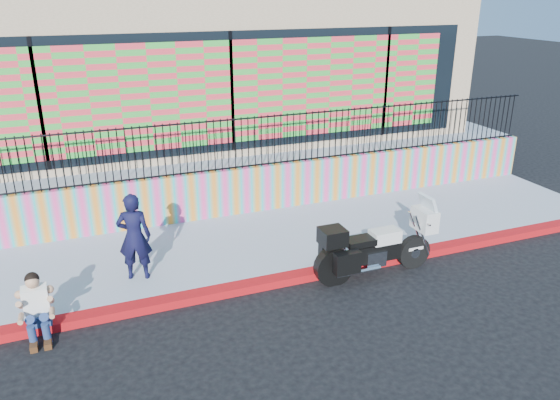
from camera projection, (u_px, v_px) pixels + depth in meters
name	position (u px, v px, depth m)	size (l,w,h in m)	color
ground	(299.00, 280.00, 10.30)	(90.00, 90.00, 0.00)	black
red_curb	(299.00, 276.00, 10.27)	(16.00, 0.30, 0.15)	#B50C12
sidewalk	(269.00, 241.00, 11.71)	(16.00, 3.00, 0.15)	#969FB4
mural_wall	(245.00, 190.00, 12.87)	(16.00, 0.20, 1.10)	#FF4396
metal_fence	(244.00, 143.00, 12.45)	(15.80, 0.04, 1.20)	black
elevated_platform	(196.00, 141.00, 17.32)	(16.00, 10.00, 1.25)	#969FB4
storefront_building	(193.00, 57.00, 16.19)	(14.00, 8.06, 4.00)	tan
police_motorcycle	(374.00, 246.00, 10.23)	(2.41, 0.80, 1.50)	black
police_officer	(134.00, 237.00, 9.80)	(0.60, 0.39, 1.65)	black
seated_man	(37.00, 313.00, 8.42)	(0.54, 0.71, 1.06)	navy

